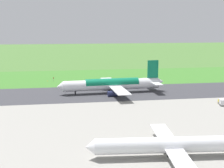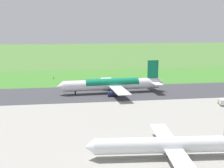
# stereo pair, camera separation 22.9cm
# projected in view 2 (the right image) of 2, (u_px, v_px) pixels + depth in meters

# --- Properties ---
(ground_plane) EXTENTS (800.00, 800.00, 0.00)m
(ground_plane) POSITION_uv_depth(u_px,v_px,m) (91.00, 94.00, 151.92)
(ground_plane) COLOR #477233
(runway_asphalt) EXTENTS (600.00, 35.64, 0.06)m
(runway_asphalt) POSITION_uv_depth(u_px,v_px,m) (91.00, 93.00, 151.91)
(runway_asphalt) COLOR #38383D
(runway_asphalt) RESTS_ON ground
(apron_concrete) EXTENTS (440.00, 110.00, 0.05)m
(apron_concrete) POSITION_uv_depth(u_px,v_px,m) (113.00, 149.00, 84.55)
(apron_concrete) COLOR gray
(apron_concrete) RESTS_ON ground
(grass_verge_foreground) EXTENTS (600.00, 80.00, 0.04)m
(grass_verge_foreground) POSITION_uv_depth(u_px,v_px,m) (86.00, 79.00, 190.70)
(grass_verge_foreground) COLOR #3C782B
(grass_verge_foreground) RESTS_ON ground
(airliner_main) EXTENTS (54.13, 44.28, 15.88)m
(airliner_main) POSITION_uv_depth(u_px,v_px,m) (113.00, 84.00, 152.69)
(airliner_main) COLOR white
(airliner_main) RESTS_ON ground
(airliner_parked_mid) EXTENTS (42.60, 34.89, 12.43)m
(airliner_parked_mid) POSITION_uv_depth(u_px,v_px,m) (169.00, 145.00, 78.57)
(airliner_parked_mid) COLOR white
(airliner_parked_mid) RESTS_ON ground
(service_truck_baggage) EXTENTS (3.67, 6.18, 2.65)m
(service_truck_baggage) POSITION_uv_depth(u_px,v_px,m) (222.00, 102.00, 129.93)
(service_truck_baggage) COLOR gold
(service_truck_baggage) RESTS_ON ground
(no_stopping_sign) EXTENTS (0.60, 0.10, 2.22)m
(no_stopping_sign) POSITION_uv_depth(u_px,v_px,m) (54.00, 79.00, 184.96)
(no_stopping_sign) COLOR slate
(no_stopping_sign) RESTS_ON ground
(traffic_cone_orange) EXTENTS (0.40, 0.40, 0.55)m
(traffic_cone_orange) POSITION_uv_depth(u_px,v_px,m) (48.00, 81.00, 184.22)
(traffic_cone_orange) COLOR orange
(traffic_cone_orange) RESTS_ON ground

